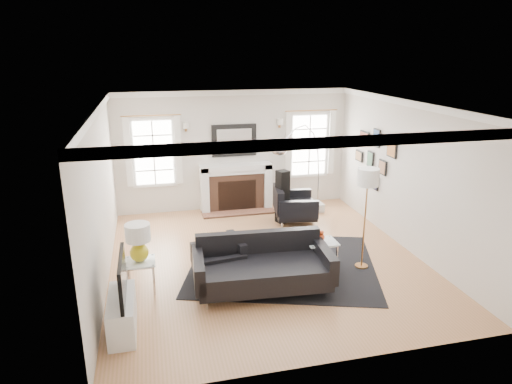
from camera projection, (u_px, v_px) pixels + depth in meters
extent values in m
plane|color=#A97547|center=(266.00, 259.00, 8.36)|extent=(6.00, 6.00, 0.00)
cube|color=beige|center=(234.00, 151.00, 10.73)|extent=(5.50, 0.04, 2.80)
cube|color=beige|center=(333.00, 259.00, 5.16)|extent=(5.50, 0.04, 2.80)
cube|color=beige|center=(101.00, 197.00, 7.33)|extent=(0.04, 6.00, 2.80)
cube|color=beige|center=(408.00, 176.00, 8.55)|extent=(0.04, 6.00, 2.80)
cube|color=white|center=(267.00, 105.00, 7.52)|extent=(5.50, 6.00, 0.02)
cube|color=white|center=(267.00, 108.00, 7.54)|extent=(5.50, 6.00, 0.12)
cube|color=white|center=(204.00, 190.00, 10.63)|extent=(0.18, 0.38, 1.10)
cube|color=white|center=(267.00, 185.00, 10.96)|extent=(0.18, 0.38, 1.10)
cube|color=white|center=(236.00, 167.00, 10.65)|extent=(1.70, 0.38, 0.12)
cube|color=white|center=(236.00, 171.00, 10.68)|extent=(1.50, 0.34, 0.10)
cube|color=brown|center=(236.00, 191.00, 10.84)|extent=(1.30, 0.30, 0.90)
cube|color=black|center=(237.00, 195.00, 10.77)|extent=(0.90, 0.10, 0.76)
cube|color=brown|center=(238.00, 212.00, 10.72)|extent=(1.70, 0.50, 0.04)
cube|color=black|center=(234.00, 140.00, 10.62)|extent=(1.05, 0.06, 0.75)
cube|color=white|center=(234.00, 141.00, 10.58)|extent=(0.82, 0.02, 0.55)
cube|color=white|center=(154.00, 153.00, 10.27)|extent=(1.00, 0.05, 1.60)
cube|color=white|center=(154.00, 153.00, 10.25)|extent=(0.84, 0.02, 1.44)
cube|color=white|center=(128.00, 153.00, 10.05)|extent=(0.14, 0.05, 1.55)
cube|color=white|center=(178.00, 150.00, 10.29)|extent=(0.14, 0.05, 1.55)
cube|color=white|center=(309.00, 145.00, 11.09)|extent=(1.00, 0.05, 1.60)
cube|color=white|center=(309.00, 145.00, 11.07)|extent=(0.84, 0.02, 1.44)
cube|color=white|center=(288.00, 145.00, 10.86)|extent=(0.14, 0.05, 1.55)
cube|color=white|center=(332.00, 143.00, 11.11)|extent=(0.14, 0.05, 1.55)
cube|color=black|center=(392.00, 146.00, 8.97)|extent=(0.03, 0.34, 0.44)
cube|color=#BD6E32|center=(391.00, 146.00, 8.96)|extent=(0.01, 0.29, 0.39)
cube|color=black|center=(377.00, 138.00, 9.55)|extent=(0.03, 0.28, 0.38)
cube|color=#2D4C7C|center=(376.00, 138.00, 9.55)|extent=(0.01, 0.23, 0.33)
cube|color=black|center=(364.00, 138.00, 10.10)|extent=(0.03, 0.40, 0.30)
cube|color=brown|center=(364.00, 138.00, 10.09)|extent=(0.01, 0.35, 0.25)
cube|color=black|center=(383.00, 167.00, 9.39)|extent=(0.03, 0.30, 0.30)
cube|color=#9E6947|center=(382.00, 167.00, 9.39)|extent=(0.01, 0.25, 0.25)
cube|color=black|center=(370.00, 159.00, 9.89)|extent=(0.03, 0.26, 0.34)
cube|color=#447152|center=(370.00, 159.00, 9.89)|extent=(0.01, 0.21, 0.29)
cube|color=black|center=(359.00, 156.00, 10.42)|extent=(0.03, 0.32, 0.24)
cube|color=#9D6C43|center=(358.00, 156.00, 10.41)|extent=(0.01, 0.27, 0.19)
cube|color=black|center=(375.00, 183.00, 9.75)|extent=(0.03, 0.24, 0.30)
cube|color=navy|center=(375.00, 183.00, 9.74)|extent=(0.01, 0.19, 0.25)
cube|color=black|center=(363.00, 176.00, 10.30)|extent=(0.03, 0.28, 0.22)
cube|color=#8A5078|center=(362.00, 176.00, 10.30)|extent=(0.01, 0.23, 0.17)
cube|color=white|center=(122.00, 314.00, 6.16)|extent=(0.35, 1.00, 0.50)
cube|color=black|center=(122.00, 277.00, 6.01)|extent=(0.05, 1.00, 0.58)
cube|color=black|center=(282.00, 264.00, 8.14)|extent=(3.88, 3.53, 0.01)
cube|color=black|center=(263.00, 273.00, 7.15)|extent=(2.10, 1.09, 0.34)
cube|color=black|center=(258.00, 247.00, 7.49)|extent=(2.05, 0.29, 0.57)
cube|color=black|center=(199.00, 270.00, 6.95)|extent=(0.22, 0.97, 0.43)
cube|color=black|center=(324.00, 260.00, 7.27)|extent=(0.22, 0.97, 0.43)
cube|color=black|center=(218.00, 264.00, 7.57)|extent=(0.83, 0.83, 0.28)
cube|color=black|center=(237.00, 250.00, 7.63)|extent=(0.23, 0.75, 0.46)
cube|color=black|center=(212.00, 250.00, 7.87)|extent=(0.75, 0.21, 0.35)
cube|color=black|center=(224.00, 268.00, 7.21)|extent=(0.75, 0.21, 0.35)
cube|color=black|center=(295.00, 209.00, 10.09)|extent=(0.97, 0.97, 0.32)
cube|color=black|center=(278.00, 200.00, 9.99)|extent=(0.28, 0.86, 0.53)
cube|color=black|center=(299.00, 210.00, 9.65)|extent=(0.86, 0.26, 0.40)
cube|color=black|center=(293.00, 198.00, 10.46)|extent=(0.86, 0.26, 0.40)
cube|color=silver|center=(291.00, 249.00, 7.89)|extent=(0.86, 0.86, 0.02)
cylinder|color=silver|center=(275.00, 271.00, 7.50)|extent=(0.04, 0.04, 0.38)
cylinder|color=silver|center=(320.00, 266.00, 7.67)|extent=(0.04, 0.04, 0.38)
cylinder|color=silver|center=(263.00, 251.00, 8.22)|extent=(0.04, 0.04, 0.38)
cylinder|color=silver|center=(304.00, 247.00, 8.40)|extent=(0.04, 0.04, 0.38)
cube|color=silver|center=(140.00, 262.00, 7.13)|extent=(0.46, 0.46, 0.02)
cylinder|color=silver|center=(128.00, 283.00, 6.98)|extent=(0.04, 0.04, 0.51)
cylinder|color=silver|center=(154.00, 280.00, 7.07)|extent=(0.04, 0.04, 0.51)
cylinder|color=silver|center=(129.00, 272.00, 7.34)|extent=(0.04, 0.04, 0.51)
cylinder|color=silver|center=(153.00, 269.00, 7.42)|extent=(0.04, 0.04, 0.51)
cube|color=silver|center=(321.00, 242.00, 7.71)|extent=(0.52, 0.43, 0.02)
cylinder|color=silver|center=(312.00, 262.00, 7.58)|extent=(0.04, 0.04, 0.57)
cylinder|color=silver|center=(337.00, 260.00, 7.68)|extent=(0.04, 0.04, 0.57)
cylinder|color=silver|center=(305.00, 254.00, 7.91)|extent=(0.04, 0.04, 0.57)
cylinder|color=silver|center=(329.00, 251.00, 8.01)|extent=(0.04, 0.04, 0.57)
sphere|color=gold|center=(139.00, 253.00, 7.08)|extent=(0.29, 0.29, 0.29)
cylinder|color=gold|center=(139.00, 244.00, 7.04)|extent=(0.04, 0.04, 0.12)
cylinder|color=white|center=(138.00, 232.00, 6.98)|extent=(0.39, 0.39, 0.27)
sphere|color=#D7481B|center=(321.00, 237.00, 7.69)|extent=(0.11, 0.11, 0.11)
sphere|color=#D7481B|center=(322.00, 233.00, 7.66)|extent=(0.08, 0.08, 0.08)
cube|color=white|center=(317.00, 207.00, 10.86)|extent=(0.23, 0.37, 0.19)
ellipsoid|color=silver|center=(279.00, 150.00, 9.05)|extent=(0.31, 0.31, 0.19)
cylinder|color=#AD743C|center=(361.00, 266.00, 8.05)|extent=(0.23, 0.23, 0.03)
cylinder|color=#AD743C|center=(364.00, 225.00, 7.81)|extent=(0.03, 0.03, 1.59)
cylinder|color=white|center=(368.00, 177.00, 7.56)|extent=(0.36, 0.36, 0.30)
cube|color=black|center=(282.00, 197.00, 9.98)|extent=(0.30, 0.30, 1.18)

